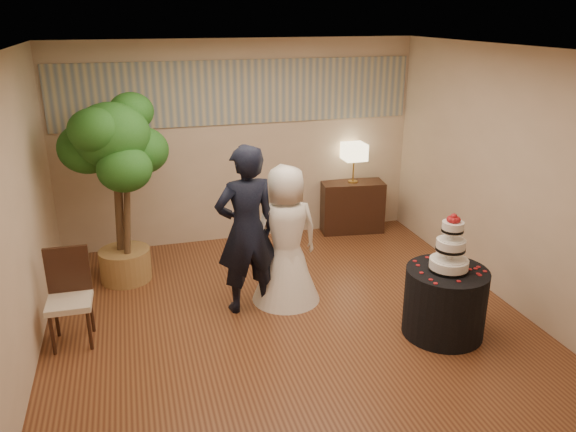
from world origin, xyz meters
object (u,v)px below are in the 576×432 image
object	(u,v)px
bride	(286,235)
groom	(246,230)
wedding_cake	(451,242)
side_chair	(69,300)
console	(352,207)
table_lamp	(354,163)
cake_table	(445,302)
ficus_tree	(117,191)

from	to	relation	value
bride	groom	bearing A→B (deg)	2.81
wedding_cake	side_chair	world-z (taller)	wedding_cake
console	table_lamp	distance (m)	0.67
console	side_chair	bearing A→B (deg)	-143.50
groom	cake_table	xyz separation A→B (m)	(1.81, -1.06, -0.58)
groom	side_chair	size ratio (longest dim) A/B	1.94
console	wedding_cake	bearing A→B (deg)	-85.87
groom	bride	bearing A→B (deg)	-177.84
bride	side_chair	bearing A→B (deg)	-0.55
groom	wedding_cake	xyz separation A→B (m)	(1.81, -1.06, 0.08)
groom	table_lamp	distance (m)	2.75
groom	bride	world-z (taller)	groom
ficus_tree	side_chair	size ratio (longest dim) A/B	2.39
groom	table_lamp	world-z (taller)	groom
wedding_cake	side_chair	bearing A→B (deg)	166.92
groom	ficus_tree	size ratio (longest dim) A/B	0.81
bride	console	xyz separation A→B (m)	(1.53, 1.80, -0.41)
cake_table	ficus_tree	distance (m)	3.88
groom	side_chair	distance (m)	1.89
bride	table_lamp	xyz separation A→B (m)	(1.53, 1.80, 0.26)
bride	side_chair	distance (m)	2.32
wedding_cake	console	xyz separation A→B (m)	(0.18, 2.95, -0.63)
groom	wedding_cake	distance (m)	2.10
groom	ficus_tree	bearing A→B (deg)	-49.19
table_lamp	ficus_tree	size ratio (longest dim) A/B	0.25
console	bride	bearing A→B (deg)	-122.74
groom	console	xyz separation A→B (m)	(1.99, 1.89, -0.55)
wedding_cake	console	size ratio (longest dim) A/B	0.65
groom	cake_table	distance (m)	2.18
groom	console	world-z (taller)	groom
bride	ficus_tree	world-z (taller)	ficus_tree
wedding_cake	ficus_tree	distance (m)	3.80
bride	side_chair	world-z (taller)	bride
console	cake_table	bearing A→B (deg)	-85.87
bride	cake_table	world-z (taller)	bride
wedding_cake	side_chair	distance (m)	3.77
groom	bride	distance (m)	0.49
ficus_tree	cake_table	bearing A→B (deg)	-34.83
cake_table	wedding_cake	world-z (taller)	wedding_cake
console	ficus_tree	bearing A→B (deg)	-159.06
console	table_lamp	world-z (taller)	table_lamp
table_lamp	ficus_tree	distance (m)	3.39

